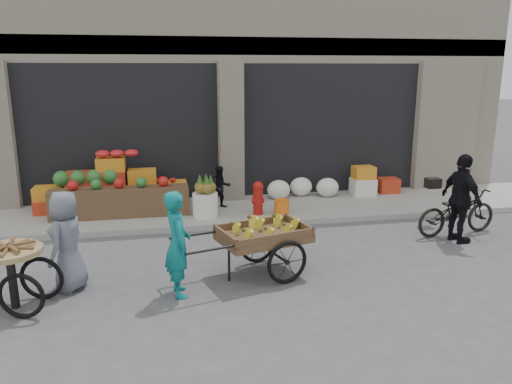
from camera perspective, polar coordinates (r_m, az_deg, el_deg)
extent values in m
plane|color=#424244|center=(7.25, 3.06, -11.47)|extent=(80.00, 80.00, 0.00)
cube|color=gray|center=(11.00, -2.12, -2.14)|extent=(18.00, 2.20, 0.12)
cube|color=beige|center=(14.64, -4.86, 15.45)|extent=(14.00, 6.00, 7.00)
cube|color=gray|center=(11.81, -3.27, 16.32)|extent=(14.00, 0.30, 0.40)
cube|color=black|center=(12.45, -15.00, 6.86)|extent=(4.40, 1.60, 3.10)
cube|color=black|center=(13.08, 7.34, 7.54)|extent=(4.40, 1.60, 3.10)
cube|color=beige|center=(11.69, -3.01, 6.87)|extent=(0.55, 0.80, 3.22)
cube|color=brown|center=(10.67, -15.26, -1.14)|extent=(2.80, 0.45, 0.60)
sphere|color=#1E5923|center=(11.13, -18.83, 1.55)|extent=(0.34, 0.34, 0.34)
cylinder|color=silver|center=(10.35, -5.81, -1.46)|extent=(0.52, 0.52, 0.50)
cylinder|color=#A5140F|center=(10.44, 0.23, -1.07)|extent=(0.20, 0.20, 0.56)
sphere|color=#A5140F|center=(10.37, 0.23, 0.64)|extent=(0.22, 0.22, 0.22)
cylinder|color=orange|center=(10.54, 2.95, -1.69)|extent=(0.32, 0.32, 0.30)
ellipsoid|color=silver|center=(11.85, 5.43, 0.39)|extent=(1.70, 0.60, 0.44)
imported|color=black|center=(10.91, -4.05, 0.55)|extent=(0.51, 0.43, 0.93)
cube|color=brown|center=(7.64, 0.88, -5.15)|extent=(1.50, 1.19, 0.12)
torus|color=black|center=(7.42, 3.58, -8.03)|extent=(0.66, 0.24, 0.67)
torus|color=black|center=(8.19, 0.25, -5.85)|extent=(0.66, 0.24, 0.67)
cylinder|color=black|center=(7.53, -3.10, -8.19)|extent=(0.05, 0.05, 0.55)
imported|color=#0E6A6B|center=(7.01, -8.95, -5.88)|extent=(0.43, 0.59, 1.50)
cylinder|color=#9E7F51|center=(7.26, -26.40, -6.10)|extent=(1.02, 1.02, 0.07)
cube|color=black|center=(7.40, -26.06, -9.02)|extent=(0.10, 0.10, 0.80)
torus|color=black|center=(7.09, -25.26, -10.71)|extent=(0.62, 0.21, 0.62)
torus|color=black|center=(7.55, -23.30, -9.02)|extent=(0.62, 0.21, 0.62)
imported|color=slate|center=(7.59, -20.79, -5.27)|extent=(0.68, 0.83, 1.46)
imported|color=black|center=(10.26, 21.95, -2.10)|extent=(1.78, 0.83, 0.90)
imported|color=black|center=(9.74, 22.42, -0.72)|extent=(0.53, 1.00, 1.64)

